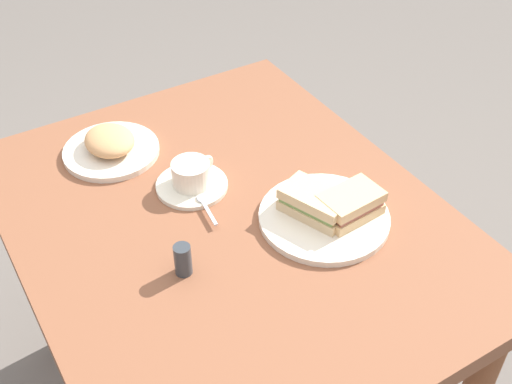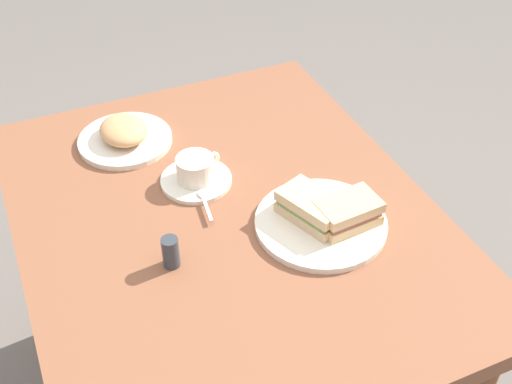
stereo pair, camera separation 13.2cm
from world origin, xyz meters
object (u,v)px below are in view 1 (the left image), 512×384
object	(u,v)px
salt_shaker	(183,260)
sandwich_plate	(324,217)
dining_table	(230,248)
spoon	(204,204)
side_plate	(111,151)
sandwich_front	(315,203)
coffee_cup	(191,173)
sandwich_back	(350,204)
coffee_saucer	(192,185)

from	to	relation	value
salt_shaker	sandwich_plate	bearing A→B (deg)	86.50
dining_table	spoon	bearing A→B (deg)	-144.57
side_plate	salt_shaker	xyz separation A→B (m)	(0.41, -0.02, 0.03)
dining_table	side_plate	world-z (taller)	side_plate
sandwich_front	coffee_cup	bearing A→B (deg)	-142.37
coffee_cup	spoon	world-z (taller)	coffee_cup
coffee_cup	spoon	bearing A→B (deg)	-8.17
sandwich_back	coffee_cup	xyz separation A→B (m)	(-0.25, -0.22, -0.00)
sandwich_plate	sandwich_front	xyz separation A→B (m)	(-0.02, -0.01, 0.03)
sandwich_plate	salt_shaker	xyz separation A→B (m)	(-0.02, -0.30, 0.03)
side_plate	sandwich_back	bearing A→B (deg)	35.45
coffee_cup	salt_shaker	xyz separation A→B (m)	(0.21, -0.12, -0.01)
sandwich_front	sandwich_back	size ratio (longest dim) A/B	1.20
side_plate	dining_table	bearing A→B (deg)	21.02
dining_table	sandwich_back	size ratio (longest dim) A/B	8.02
sandwich_back	spoon	world-z (taller)	sandwich_back
coffee_saucer	coffee_cup	world-z (taller)	coffee_cup
dining_table	side_plate	distance (m)	0.36
sandwich_back	coffee_cup	distance (m)	0.34
sandwich_front	sandwich_back	distance (m)	0.07
sandwich_back	side_plate	bearing A→B (deg)	-144.55
sandwich_front	salt_shaker	xyz separation A→B (m)	(-0.00, -0.29, -0.01)
coffee_cup	coffee_saucer	bearing A→B (deg)	-72.35
sandwich_plate	salt_shaker	bearing A→B (deg)	-93.50
sandwich_front	coffee_cup	xyz separation A→B (m)	(-0.21, -0.16, -0.00)
dining_table	spoon	world-z (taller)	spoon
dining_table	coffee_saucer	xyz separation A→B (m)	(-0.12, -0.02, 0.10)
coffee_saucer	spoon	distance (m)	0.08
sandwich_front	side_plate	size ratio (longest dim) A/B	0.71
sandwich_back	spoon	size ratio (longest dim) A/B	1.28
spoon	salt_shaker	size ratio (longest dim) A/B	1.53
sandwich_back	salt_shaker	bearing A→B (deg)	-97.24
dining_table	sandwich_front	distance (m)	0.22
coffee_saucer	coffee_cup	bearing A→B (deg)	107.65
coffee_saucer	coffee_cup	xyz separation A→B (m)	(-0.00, 0.00, 0.03)
spoon	salt_shaker	distance (m)	0.18
dining_table	side_plate	size ratio (longest dim) A/B	4.72
dining_table	sandwich_front	world-z (taller)	sandwich_front
coffee_cup	side_plate	size ratio (longest dim) A/B	0.48
coffee_saucer	salt_shaker	world-z (taller)	salt_shaker
sandwich_plate	side_plate	xyz separation A→B (m)	(-0.43, -0.28, 0.00)
sandwich_plate	side_plate	world-z (taller)	same
sandwich_plate	spoon	bearing A→B (deg)	-128.98
sandwich_front	sandwich_back	world-z (taller)	sandwich_back
coffee_saucer	coffee_cup	distance (m)	0.03
sandwich_front	coffee_saucer	xyz separation A→B (m)	(-0.21, -0.17, -0.04)
dining_table	salt_shaker	world-z (taller)	salt_shaker
spoon	coffee_saucer	bearing A→B (deg)	172.91
sandwich_back	dining_table	bearing A→B (deg)	-123.83
sandwich_front	side_plate	bearing A→B (deg)	-147.19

